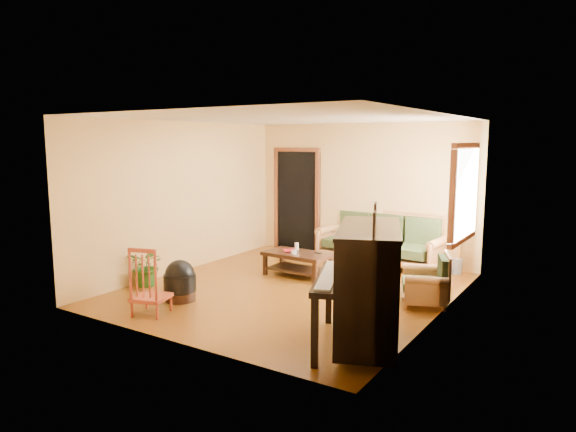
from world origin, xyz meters
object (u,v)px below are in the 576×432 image
Objects in this scene: coffee_table at (297,264)px; footstool at (180,285)px; red_chair at (151,280)px; armchair at (424,279)px; potted_plant at (148,266)px; piano at (368,287)px; ceramic_crock at (456,266)px; sofa at (380,240)px.

footstool reaches higher than coffee_table.
red_chair reaches higher than coffee_table.
coffee_table is 2.32m from armchair.
piano is at bearing -5.22° from potted_plant.
ceramic_crock is (-0.01, 3.74, -0.54)m from piano.
armchair is at bearing 19.71° from potted_plant.
sofa is 4.09m from potted_plant.
coffee_table is 2.44m from potted_plant.
potted_plant is (-1.05, 0.89, -0.13)m from red_chair.
potted_plant is at bearing -138.86° from ceramic_crock.
sofa reaches higher than armchair.
footstool is at bearing -128.68° from ceramic_crock.
coffee_table is at bearing 59.90° from red_chair.
potted_plant is at bearing 177.45° from armchair.
coffee_table is (-0.89, -1.41, -0.29)m from sofa.
coffee_table is 1.23× the size of red_chair.
potted_plant is at bearing -133.22° from coffee_table.
ceramic_crock is (2.21, 1.61, -0.07)m from coffee_table.
red_chair is 5.15m from ceramic_crock.
sofa is 1.50× the size of piano.
piano is at bearing -43.84° from coffee_table.
ceramic_crock is at bearing 13.34° from sofa.
footstool is at bearing -15.71° from potted_plant.
sofa is 3.79m from piano.
piano reaches higher than armchair.
potted_plant reaches higher than coffee_table.
piano is at bearing -1.71° from footstool.
footstool is 0.68m from red_chair.
sofa reaches higher than footstool.
armchair reaches higher than coffee_table.
footstool is (-3.00, -1.68, -0.15)m from armchair.
red_chair reaches higher than potted_plant.
armchair is at bearing -47.01° from sofa.
footstool is 1.67× the size of ceramic_crock.
ceramic_crock is at bearing 68.22° from piano.
coffee_table is 0.73× the size of piano.
piano reaches higher than potted_plant.
coffee_table is at bearing 46.78° from potted_plant.
sofa is at bearing 65.11° from footstool.
piano is (-0.07, -1.77, 0.30)m from armchair.
piano is 2.90m from red_chair.
coffee_table is at bearing -143.89° from ceramic_crock.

